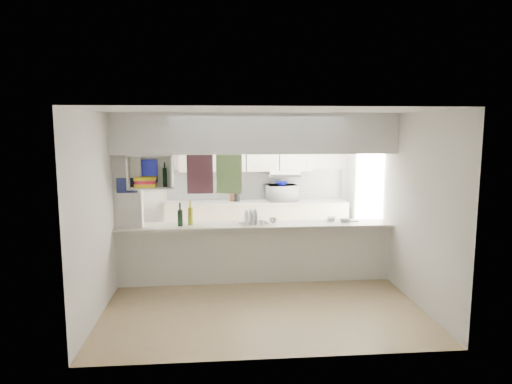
{
  "coord_description": "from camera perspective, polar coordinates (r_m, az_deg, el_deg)",
  "views": [
    {
      "loc": [
        -0.6,
        -6.83,
        2.41
      ],
      "look_at": [
        0.05,
        0.5,
        1.34
      ],
      "focal_mm": 32.0,
      "sensor_mm": 36.0,
      "label": 1
    }
  ],
  "objects": [
    {
      "name": "cup",
      "position": [
        7.0,
        2.19,
        -3.54
      ],
      "size": [
        0.12,
        0.12,
        0.09
      ],
      "primitive_type": "imported",
      "rotation": [
        0.0,
        0.0,
        0.01
      ],
      "color": "white",
      "rests_on": "dish_rack"
    },
    {
      "name": "servery_partition",
      "position": [
        6.88,
        -1.45,
        1.99
      ],
      "size": [
        4.2,
        0.5,
        2.6
      ],
      "color": "silver",
      "rests_on": "floor"
    },
    {
      "name": "wall_back",
      "position": [
        9.31,
        -1.3,
        1.4
      ],
      "size": [
        4.2,
        0.0,
        4.2
      ],
      "primitive_type": "plane",
      "rotation": [
        1.57,
        0.0,
        0.0
      ],
      "color": "silver",
      "rests_on": "floor"
    },
    {
      "name": "ceiling",
      "position": [
        6.86,
        -0.01,
        9.84
      ],
      "size": [
        4.8,
        4.8,
        0.0
      ],
      "primitive_type": "plane",
      "color": "white",
      "rests_on": "wall_back"
    },
    {
      "name": "cubby_shelf",
      "position": [
        6.87,
        -13.11,
        2.19
      ],
      "size": [
        0.65,
        0.35,
        0.5
      ],
      "color": "white",
      "rests_on": "bulkhead"
    },
    {
      "name": "knife_block",
      "position": [
        9.12,
        -2.95,
        -0.6
      ],
      "size": [
        0.11,
        0.1,
        0.18
      ],
      "primitive_type": "cube",
      "rotation": [
        0.0,
        0.0,
        -0.36
      ],
      "color": "#4E2E1A",
      "rests_on": "bench_top"
    },
    {
      "name": "bowl",
      "position": [
        9.14,
        3.2,
        1.08
      ],
      "size": [
        0.26,
        0.26,
        0.06
      ],
      "primitive_type": "imported",
      "color": "#0E139D",
      "rests_on": "microwave"
    },
    {
      "name": "kitchen_run",
      "position": [
        9.14,
        -0.18,
        -1.75
      ],
      "size": [
        3.6,
        0.63,
        2.24
      ],
      "color": "beige",
      "rests_on": "floor"
    },
    {
      "name": "floor",
      "position": [
        7.26,
        -0.01,
        -11.12
      ],
      "size": [
        4.8,
        4.8,
        0.0
      ],
      "primitive_type": "plane",
      "color": "tan",
      "rests_on": "ground"
    },
    {
      "name": "microwave",
      "position": [
        9.17,
        3.26,
        -0.11
      ],
      "size": [
        0.63,
        0.47,
        0.32
      ],
      "primitive_type": "imported",
      "rotation": [
        0.0,
        0.0,
        3.28
      ],
      "color": "white",
      "rests_on": "bench_top"
    },
    {
      "name": "wine_bottles",
      "position": [
        6.97,
        -8.8,
        -3.03
      ],
      "size": [
        0.23,
        0.16,
        0.37
      ],
      "color": "black",
      "rests_on": "breakfast_bar"
    },
    {
      "name": "utensil_jar",
      "position": [
        9.1,
        -2.39,
        -0.69
      ],
      "size": [
        0.11,
        0.11,
        0.16
      ],
      "primitive_type": "cylinder",
      "color": "black",
      "rests_on": "bench_top"
    },
    {
      "name": "wall_left",
      "position": [
        7.08,
        -17.2,
        -1.14
      ],
      "size": [
        0.0,
        4.8,
        4.8
      ],
      "primitive_type": "plane",
      "rotation": [
        1.57,
        0.0,
        1.57
      ],
      "color": "silver",
      "rests_on": "floor"
    },
    {
      "name": "plastic_tubs",
      "position": [
        7.31,
        10.12,
        -3.39
      ],
      "size": [
        0.49,
        0.22,
        0.07
      ],
      "color": "silver",
      "rests_on": "breakfast_bar"
    },
    {
      "name": "wall_right",
      "position": [
        7.43,
        16.35,
        -0.68
      ],
      "size": [
        0.0,
        4.8,
        4.8
      ],
      "primitive_type": "plane",
      "rotation": [
        1.57,
        0.0,
        -1.57
      ],
      "color": "silver",
      "rests_on": "floor"
    },
    {
      "name": "dish_rack",
      "position": [
        7.0,
        -0.29,
        -3.26
      ],
      "size": [
        0.5,
        0.42,
        0.23
      ],
      "rotation": [
        0.0,
        0.0,
        0.22
      ],
      "color": "silver",
      "rests_on": "breakfast_bar"
    }
  ]
}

